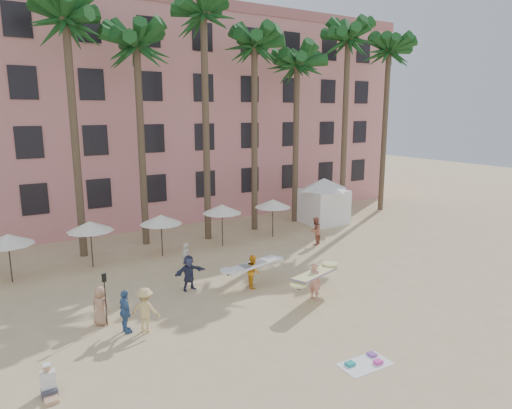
{
  "coord_description": "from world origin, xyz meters",
  "views": [
    {
      "loc": [
        -9.93,
        -12.7,
        8.5
      ],
      "look_at": [
        1.58,
        6.0,
        4.0
      ],
      "focal_mm": 32.0,
      "sensor_mm": 36.0,
      "label": 1
    }
  ],
  "objects_px": {
    "carrier_white": "(253,270)",
    "carrier_yellow": "(315,279)",
    "pink_hotel": "(191,117)",
    "cabana": "(324,197)"
  },
  "relations": [
    {
      "from": "cabana",
      "to": "carrier_yellow",
      "type": "xyz_separation_m",
      "value": [
        -9.85,
        -11.21,
        -1.06
      ]
    },
    {
      "from": "pink_hotel",
      "to": "carrier_yellow",
      "type": "relative_size",
      "value": 10.91
    },
    {
      "from": "cabana",
      "to": "carrier_yellow",
      "type": "height_order",
      "value": "cabana"
    },
    {
      "from": "cabana",
      "to": "carrier_white",
      "type": "bearing_deg",
      "value": -143.71
    },
    {
      "from": "carrier_yellow",
      "to": "carrier_white",
      "type": "relative_size",
      "value": 1.07
    },
    {
      "from": "cabana",
      "to": "carrier_white",
      "type": "relative_size",
      "value": 1.53
    },
    {
      "from": "pink_hotel",
      "to": "carrier_white",
      "type": "xyz_separation_m",
      "value": [
        -5.92,
        -20.54,
        -7.11
      ]
    },
    {
      "from": "cabana",
      "to": "pink_hotel",
      "type": "bearing_deg",
      "value": 114.59
    },
    {
      "from": "pink_hotel",
      "to": "cabana",
      "type": "xyz_separation_m",
      "value": [
        5.55,
        -12.12,
        -5.93
      ]
    },
    {
      "from": "carrier_white",
      "to": "carrier_yellow",
      "type": "bearing_deg",
      "value": -59.92
    }
  ]
}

